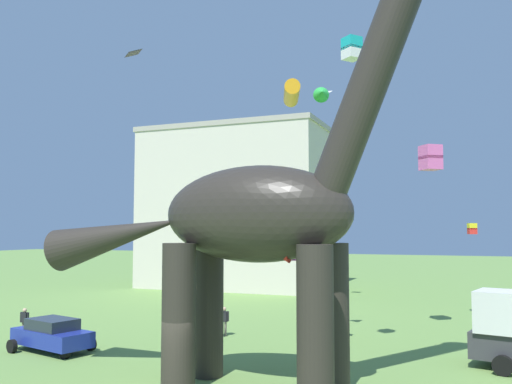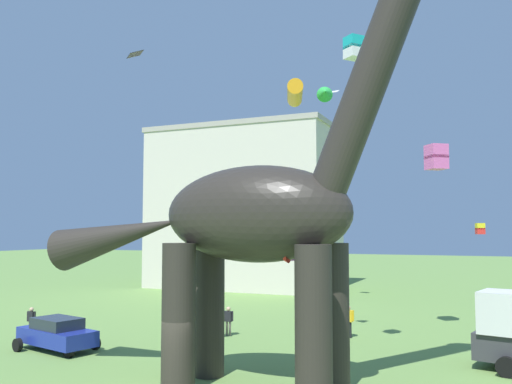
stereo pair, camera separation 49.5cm
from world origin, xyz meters
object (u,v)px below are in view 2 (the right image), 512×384
kite_near_high (480,229)px  kite_mid_right (290,252)px  person_photographer (31,318)px  kite_trailing (301,93)px  kite_far_right (135,54)px  kite_mid_left (354,48)px  kite_drifting (333,92)px  kite_near_low (436,157)px  parked_sedan_left (57,334)px  person_strolling_adult (348,318)px  person_watching_child (228,318)px  dinosaur_sculpture (254,214)px

kite_near_high → kite_mid_right: 20.61m
person_photographer → kite_trailing: bearing=42.1°
kite_near_high → kite_far_right: bearing=-122.7°
kite_mid_left → kite_drifting: (-5.51, 17.22, 2.78)m
kite_mid_right → kite_near_low: size_ratio=1.66×
parked_sedan_left → person_strolling_adult: size_ratio=2.63×
kite_far_right → kite_drifting: (2.74, 21.63, 3.34)m
parked_sedan_left → person_watching_child: (5.93, 6.52, 0.14)m
person_strolling_adult → kite_drifting: size_ratio=1.88×
person_strolling_adult → kite_mid_right: bearing=155.5°
parked_sedan_left → person_photographer: (-4.14, 2.45, 0.11)m
person_photographer → person_strolling_adult: bearing=52.0°
person_strolling_adult → kite_near_low: size_ratio=1.23×
kite_trailing → kite_far_right: bearing=-123.9°
person_watching_child → kite_drifting: bearing=163.6°
dinosaur_sculpture → kite_drifting: bearing=77.9°
person_watching_child → person_strolling_adult: person_strolling_adult is taller
person_watching_child → kite_far_right: (-0.21, -8.55, 12.14)m
parked_sedan_left → person_watching_child: bearing=61.9°
kite_trailing → kite_drifting: (-2.16, 14.35, 3.76)m
kite_near_high → parked_sedan_left: bearing=-135.9°
dinosaur_sculpture → kite_far_right: dinosaur_sculpture is taller
person_photographer → kite_mid_right: (16.50, -3.98, 3.99)m
dinosaur_sculpture → parked_sedan_left: size_ratio=3.88×
kite_near_high → kite_near_low: (-2.07, -6.98, 3.96)m
parked_sedan_left → kite_trailing: (10.61, 5.26, 11.86)m
kite_far_right → kite_drifting: bearing=82.8°
parked_sedan_left → kite_near_high: size_ratio=6.20×
kite_trailing → person_photographer: bearing=-169.2°
parked_sedan_left → kite_near_low: (16.57, 11.09, 9.02)m
dinosaur_sculpture → person_watching_child: size_ratio=11.14×
person_photographer → kite_far_right: size_ratio=1.56×
person_watching_child → person_photographer: 10.86m
kite_far_right → kite_near_high: bearing=57.3°
kite_mid_right → kite_far_right: size_ratio=2.38×
person_strolling_adult → person_photographer: (-16.21, -6.13, -0.12)m
parked_sedan_left → person_watching_child: person_watching_child is taller
person_photographer → kite_mid_right: bearing=17.8°
dinosaur_sculpture → person_watching_child: bearing=101.8°
parked_sedan_left → kite_far_right: bearing=-5.3°
person_photographer → kite_near_low: bearing=54.0°
dinosaur_sculpture → kite_mid_right: 1.95m
person_watching_child → kite_mid_right: (6.44, -8.06, 3.96)m
kite_mid_left → kite_near_low: size_ratio=0.69×
kite_drifting → kite_mid_left: bearing=-72.3°
person_watching_child → kite_mid_left: bearing=57.3°
parked_sedan_left → kite_mid_left: kite_mid_left is taller
person_watching_child → kite_near_low: size_ratio=1.13×
person_strolling_adult → person_photographer: bearing=84.5°
kite_mid_left → person_strolling_adult: bearing=107.0°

